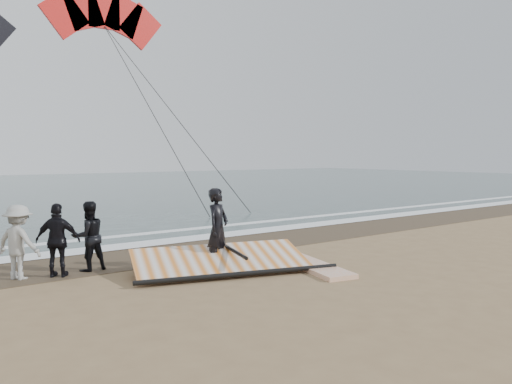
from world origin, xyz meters
The scene contains 11 objects.
ground centered at (0.00, 0.00, 0.00)m, with size 120.00×120.00×0.00m, color #8C704C.
sea centered at (0.00, 33.00, 0.01)m, with size 120.00×54.00×0.02m, color #233838.
wet_sand centered at (0.00, 4.50, 0.01)m, with size 120.00×2.80×0.01m, color #4C3D2B.
foam_near centered at (0.00, 5.90, 0.03)m, with size 120.00×0.90×0.01m, color white.
foam_far centered at (0.00, 7.60, 0.03)m, with size 120.00×0.45×0.01m, color white.
man_main centered at (-1.24, 2.18, 0.91)m, with size 0.66×0.43×1.81m, color black.
board_white centered at (0.48, 0.87, 0.05)m, with size 0.70×2.50×0.10m, color silver.
board_cream centered at (-0.52, 2.99, 0.05)m, with size 0.70×2.64×0.11m, color silver.
trio_cluster centered at (-4.45, 3.62, 0.77)m, with size 2.33×1.28×1.56m.
sail_rig centered at (-1.46, 1.94, 0.19)m, with size 4.24×2.70×0.50m.
kite_red centered at (2.66, 19.81, 9.78)m, with size 7.54×5.13×13.92m.
Camera 1 is at (-7.18, -7.28, 2.57)m, focal length 35.00 mm.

